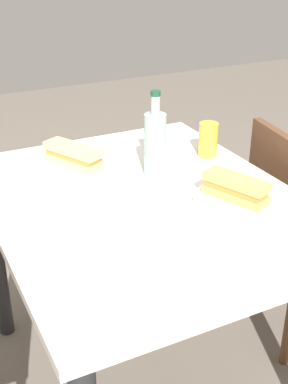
# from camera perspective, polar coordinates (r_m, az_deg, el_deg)

# --- Properties ---
(ground_plane) EXTENTS (8.00, 8.00, 0.00)m
(ground_plane) POSITION_cam_1_polar(r_m,az_deg,el_deg) (2.04, 0.00, -19.99)
(ground_plane) COLOR #6B6056
(dining_table) EXTENTS (1.11, 0.90, 0.76)m
(dining_table) POSITION_cam_1_polar(r_m,az_deg,el_deg) (1.63, 0.00, -4.22)
(dining_table) COLOR silver
(dining_table) RESTS_ON ground
(plate_near) EXTENTS (0.25, 0.25, 0.01)m
(plate_near) POSITION_cam_1_polar(r_m,az_deg,el_deg) (1.78, -7.64, 2.79)
(plate_near) COLOR white
(plate_near) RESTS_ON dining_table
(baguette_sandwich_near) EXTENTS (0.22, 0.16, 0.07)m
(baguette_sandwich_near) POSITION_cam_1_polar(r_m,az_deg,el_deg) (1.77, -7.72, 4.02)
(baguette_sandwich_near) COLOR #DBB77A
(baguette_sandwich_near) RESTS_ON plate_near
(knife_near) EXTENTS (0.17, 0.08, 0.01)m
(knife_near) POSITION_cam_1_polar(r_m,az_deg,el_deg) (1.82, -6.71, 3.76)
(knife_near) COLOR silver
(knife_near) RESTS_ON plate_near
(plate_far) EXTENTS (0.25, 0.25, 0.01)m
(plate_far) POSITION_cam_1_polar(r_m,az_deg,el_deg) (1.57, 9.89, -0.91)
(plate_far) COLOR silver
(plate_far) RESTS_ON dining_table
(baguette_sandwich_far) EXTENTS (0.21, 0.14, 0.07)m
(baguette_sandwich_far) POSITION_cam_1_polar(r_m,az_deg,el_deg) (1.55, 10.01, 0.45)
(baguette_sandwich_far) COLOR tan
(baguette_sandwich_far) RESTS_ON plate_far
(knife_far) EXTENTS (0.16, 0.10, 0.01)m
(knife_far) POSITION_cam_1_polar(r_m,az_deg,el_deg) (1.61, 10.62, 0.22)
(knife_far) COLOR silver
(knife_far) RESTS_ON plate_far
(water_bottle) EXTENTS (0.07, 0.07, 0.29)m
(water_bottle) POSITION_cam_1_polar(r_m,az_deg,el_deg) (1.67, 1.21, 5.33)
(water_bottle) COLOR #99C6B7
(water_bottle) RESTS_ON dining_table
(beer_glass) EXTENTS (0.07, 0.07, 0.12)m
(beer_glass) POSITION_cam_1_polar(r_m,az_deg,el_deg) (1.87, 7.03, 5.71)
(beer_glass) COLOR gold
(beer_glass) RESTS_ON dining_table
(olive_bowl) EXTENTS (0.10, 0.10, 0.03)m
(olive_bowl) POSITION_cam_1_polar(r_m,az_deg,el_deg) (1.34, -6.65, -5.46)
(olive_bowl) COLOR silver
(olive_bowl) RESTS_ON dining_table
(paper_napkin) EXTENTS (0.18, 0.18, 0.00)m
(paper_napkin) POSITION_cam_1_polar(r_m,az_deg,el_deg) (1.34, 11.43, -6.43)
(paper_napkin) COLOR white
(paper_napkin) RESTS_ON dining_table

